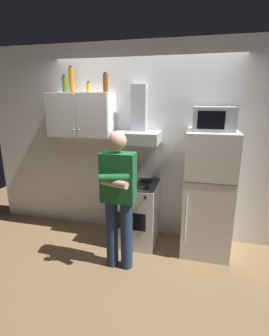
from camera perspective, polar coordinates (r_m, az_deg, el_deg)
name	(u,v)px	position (r m, az deg, el deg)	size (l,w,h in m)	color
ground_plane	(134,250)	(3.60, 0.00, -17.93)	(7.00, 7.00, 0.00)	olive
back_wall_tiled	(145,144)	(3.64, 2.27, 5.51)	(4.80, 0.10, 2.70)	white
upper_cabinet	(81,115)	(3.65, -11.87, 11.55)	(0.90, 0.37, 0.60)	silver
stove_oven	(135,213)	(3.61, 0.18, -9.94)	(0.60, 0.62, 0.87)	white
range_hood	(138,128)	(3.40, 0.71, 9.01)	(0.60, 0.44, 0.75)	#B7BABF
refrigerator	(208,194)	(3.38, 16.10, -5.60)	(0.60, 0.62, 1.60)	white
microwave	(214,119)	(3.19, 17.37, 10.47)	(0.48, 0.37, 0.28)	#B7BABF
person_standing	(118,197)	(2.89, -3.64, -6.48)	(0.38, 0.33, 1.64)	navy
bottle_liquor_amber	(72,80)	(3.73, -13.92, 18.63)	(0.07, 0.07, 0.34)	#B7721E
bottle_beer_brown	(105,83)	(3.52, -6.52, 18.44)	(0.07, 0.07, 0.25)	brown
bottle_spice_jar	(89,87)	(3.62, -10.26, 17.36)	(0.06, 0.06, 0.14)	gold
bottle_olive_oil	(65,84)	(3.74, -15.36, 17.69)	(0.06, 0.06, 0.23)	#4C6B19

